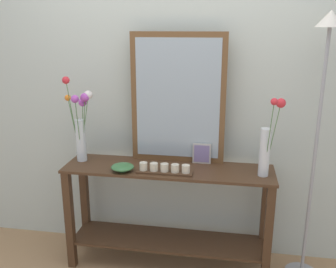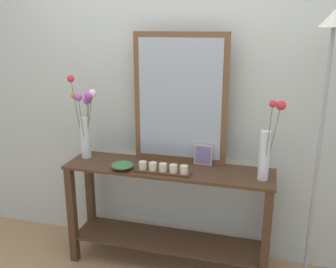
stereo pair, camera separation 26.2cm
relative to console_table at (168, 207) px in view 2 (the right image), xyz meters
The scene contains 10 objects.
ground_plane 0.49m from the console_table, ahead, with size 7.00×6.00×0.02m, color #A87F56.
wall_back 0.92m from the console_table, 90.00° to the left, with size 6.40×0.08×2.70m, color beige.
console_table is the anchor object (origin of this frame).
mirror_leaning 0.80m from the console_table, 74.02° to the left, with size 0.68×0.03×0.94m.
tall_vase_left 0.89m from the console_table, behind, with size 0.23×0.20×0.64m.
vase_right 0.86m from the console_table, ahead, with size 0.14×0.14×0.55m.
candle_tray 0.35m from the console_table, 94.37° to the right, with size 0.39×0.09×0.07m.
picture_frame_small 0.47m from the console_table, 29.22° to the left, with size 0.13×0.01×0.15m.
decorative_bowl 0.47m from the console_table, 159.75° to the right, with size 0.16×0.16×0.05m.
floor_lamp 1.26m from the console_table, ahead, with size 0.24×0.24×1.86m.
Camera 2 is at (0.67, -2.42, 1.78)m, focal length 40.25 mm.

